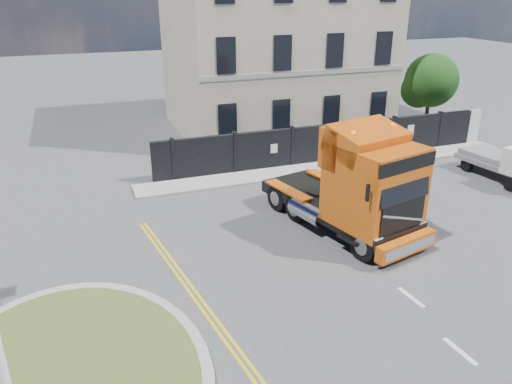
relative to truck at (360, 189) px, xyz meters
name	(u,v)px	position (x,y,z in m)	size (l,w,h in m)	color
ground	(290,267)	(-3.22, -1.29, -1.83)	(120.00, 120.00, 0.00)	#424244
traffic_island	(65,383)	(-10.22, -4.29, -1.75)	(6.80, 6.80, 0.17)	#969690
hoarding_fence	(336,142)	(3.33, 7.71, -0.83)	(18.80, 0.25, 2.00)	black
georgian_building	(274,34)	(2.78, 15.21, 3.94)	(12.30, 10.30, 12.80)	beige
tree	(428,83)	(11.16, 10.81, 1.21)	(3.20, 3.20, 4.80)	#382619
pavement_far	(334,166)	(2.78, 6.81, -1.77)	(20.00, 1.60, 0.12)	#969690
truck	(360,189)	(0.00, 0.00, 0.00)	(4.06, 7.24, 4.10)	black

